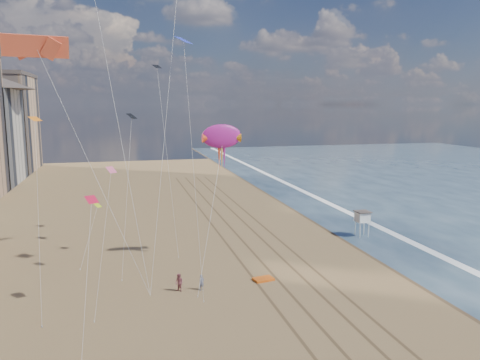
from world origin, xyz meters
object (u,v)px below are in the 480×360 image
object	(u,v)px
lifeguard_stand	(362,217)
kite_flyer_a	(202,282)
show_kite	(222,137)
kite_flyer_b	(179,283)
grounded_kite	(263,279)

from	to	relation	value
lifeguard_stand	kite_flyer_a	world-z (taller)	lifeguard_stand
show_kite	kite_flyer_b	bearing A→B (deg)	-126.84
kite_flyer_a	kite_flyer_b	size ratio (longest dim) A/B	0.88
grounded_kite	kite_flyer_a	world-z (taller)	kite_flyer_a
show_kite	kite_flyer_b	size ratio (longest dim) A/B	9.82
grounded_kite	kite_flyer_b	size ratio (longest dim) A/B	1.13
kite_flyer_a	kite_flyer_b	bearing A→B (deg)	147.34
lifeguard_stand	kite_flyer_a	xyz separation A→B (m)	(-25.25, -13.69, -1.98)
kite_flyer_a	kite_flyer_b	xyz separation A→B (m)	(-2.22, 0.19, 0.11)
grounded_kite	kite_flyer_a	xyz separation A→B (m)	(-6.80, -1.05, 0.69)
kite_flyer_b	show_kite	bearing A→B (deg)	103.31
lifeguard_stand	show_kite	distance (m)	25.02
grounded_kite	kite_flyer_b	bearing A→B (deg)	174.95
grounded_kite	kite_flyer_a	distance (m)	6.91
lifeguard_stand	grounded_kite	size ratio (longest dim) A/B	1.73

